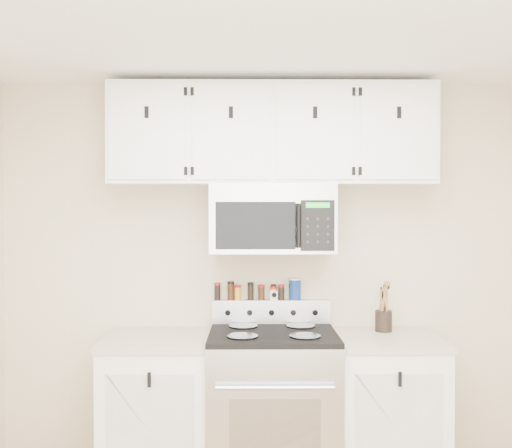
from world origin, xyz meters
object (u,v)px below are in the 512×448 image
Objects in this scene: microwave at (272,219)px; salt_canister at (295,289)px; utensil_crock at (384,319)px; range at (273,408)px.

microwave reaches higher than salt_canister.
utensil_crock is 0.59m from salt_canister.
range is at bearing -167.88° from utensil_crock.
salt_canister is (-0.55, 0.13, 0.17)m from utensil_crock.
microwave reaches higher than utensil_crock.
utensil_crock reaches higher than range.
range is at bearing -118.69° from salt_canister.
range is at bearing -90.23° from microwave.
salt_canister is at bearing 45.28° from microwave.
range is 7.89× the size of salt_canister.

